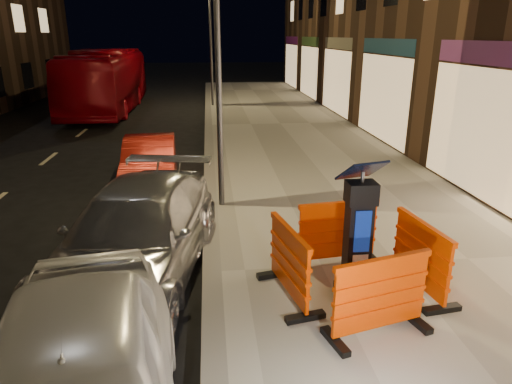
{
  "coord_description": "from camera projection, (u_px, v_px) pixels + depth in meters",
  "views": [
    {
      "loc": [
        0.04,
        -6.4,
        3.67
      ],
      "look_at": [
        0.8,
        1.0,
        1.1
      ],
      "focal_mm": 32.0,
      "sensor_mm": 36.0,
      "label": 1
    }
  ],
  "objects": [
    {
      "name": "bus_doubledecker",
      "position": [
        110.0,
        111.0,
        23.25
      ],
      "size": [
        2.68,
        10.83,
        3.01
      ],
      "primitive_type": "imported",
      "rotation": [
        0.0,
        0.0,
        0.01
      ],
      "color": "maroon",
      "rests_on": "ground"
    },
    {
      "name": "car_silver",
      "position": [
        140.0,
        274.0,
        7.38
      ],
      "size": [
        2.77,
        5.15,
        1.42
      ],
      "primitive_type": "imported",
      "rotation": [
        0.0,
        0.0,
        -0.17
      ],
      "color": "silver",
      "rests_on": "ground"
    },
    {
      "name": "sidewalk",
      "position": [
        395.0,
        266.0,
        7.48
      ],
      "size": [
        6.0,
        60.0,
        0.15
      ],
      "primitive_type": "cube",
      "color": "#99978B",
      "rests_on": "ground"
    },
    {
      "name": "parking_kiosk",
      "position": [
        358.0,
        233.0,
        6.27
      ],
      "size": [
        0.69,
        0.69,
        1.87
      ],
      "primitive_type": "cube",
      "rotation": [
        0.0,
        0.0,
        0.18
      ],
      "color": "black",
      "rests_on": "sidewalk"
    },
    {
      "name": "barrier_back",
      "position": [
        338.0,
        233.0,
        7.3
      ],
      "size": [
        1.4,
        0.71,
        1.05
      ],
      "primitive_type": "cube",
      "rotation": [
        0.0,
        0.0,
        0.12
      ],
      "color": "#E83D00",
      "rests_on": "sidewalk"
    },
    {
      "name": "barrier_bldgside",
      "position": [
        421.0,
        257.0,
        6.49
      ],
      "size": [
        0.73,
        1.4,
        1.05
      ],
      "primitive_type": "cube",
      "rotation": [
        0.0,
        0.0,
        1.71
      ],
      "color": "#E83D00",
      "rests_on": "sidewalk"
    },
    {
      "name": "street_lamp_far",
      "position": [
        211.0,
        45.0,
        23.13
      ],
      "size": [
        0.12,
        0.12,
        6.0
      ],
      "primitive_type": "cylinder",
      "color": "#3F3F44",
      "rests_on": "sidewalk"
    },
    {
      "name": "barrier_kerbside",
      "position": [
        289.0,
        263.0,
        6.31
      ],
      "size": [
        0.82,
        1.43,
        1.05
      ],
      "primitive_type": "cube",
      "rotation": [
        0.0,
        0.0,
        1.78
      ],
      "color": "#E83D00",
      "rests_on": "sidewalk"
    },
    {
      "name": "street_lamp_mid",
      "position": [
        218.0,
        62.0,
        9.02
      ],
      "size": [
        0.12,
        0.12,
        6.0
      ],
      "primitive_type": "cylinder",
      "color": "#3F3F44",
      "rests_on": "sidewalk"
    },
    {
      "name": "car_red",
      "position": [
        152.0,
        184.0,
        11.86
      ],
      "size": [
        1.49,
        3.72,
        1.2
      ],
      "primitive_type": "imported",
      "rotation": [
        0.0,
        0.0,
        0.06
      ],
      "color": "maroon",
      "rests_on": "ground"
    },
    {
      "name": "barrier_front",
      "position": [
        380.0,
        297.0,
        5.51
      ],
      "size": [
        1.44,
        0.88,
        1.05
      ],
      "primitive_type": "cube",
      "rotation": [
        0.0,
        0.0,
        0.26
      ],
      "color": "#E83D00",
      "rests_on": "sidewalk"
    },
    {
      "name": "kerb",
      "position": [
        212.0,
        276.0,
        7.19
      ],
      "size": [
        0.3,
        60.0,
        0.15
      ],
      "primitive_type": "cube",
      "color": "slate",
      "rests_on": "ground"
    },
    {
      "name": "ground_plane",
      "position": [
        212.0,
        280.0,
        7.21
      ],
      "size": [
        120.0,
        120.0,
        0.0
      ],
      "primitive_type": "plane",
      "color": "black",
      "rests_on": "ground"
    }
  ]
}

